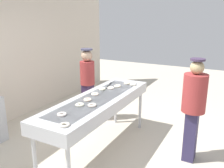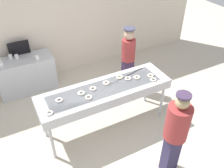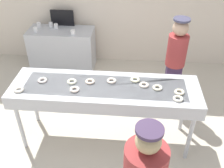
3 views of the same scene
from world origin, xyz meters
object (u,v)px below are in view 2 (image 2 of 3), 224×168
sugar_donut_8 (81,93)px  prep_counter (26,74)px  sugar_donut_2 (153,80)px  fryer_conveyor (105,92)px  sugar_donut_9 (59,100)px  sugar_donut_10 (151,75)px  paper_cup_1 (37,58)px  worker_baker (128,57)px  sugar_donut_7 (120,77)px  sugar_donut_1 (128,78)px  sugar_donut_5 (89,97)px  paper_cup_2 (1,65)px  sugar_donut_0 (106,83)px  customer_waiting (176,131)px  sugar_donut_6 (93,89)px  paper_cup_3 (17,57)px  sugar_donut_4 (137,77)px  sugar_donut_3 (49,113)px  menu_display (19,48)px  paper_cup_4 (10,57)px

sugar_donut_8 → prep_counter: 2.14m
sugar_donut_2 → fryer_conveyor: bearing=167.3°
sugar_donut_9 → prep_counter: bearing=97.8°
sugar_donut_10 → paper_cup_1: size_ratio=1.35×
sugar_donut_10 → worker_baker: (0.07, 0.97, -0.09)m
sugar_donut_7 → paper_cup_1: size_ratio=1.35×
sugar_donut_1 → paper_cup_1: bearing=127.0°
sugar_donut_1 → sugar_donut_9: same height
sugar_donut_5 → paper_cup_2: bearing=121.0°
sugar_donut_0 → customer_waiting: bearing=-74.9°
sugar_donut_8 → customer_waiting: customer_waiting is taller
sugar_donut_6 → worker_baker: 1.50m
paper_cup_2 → paper_cup_3: 0.41m
sugar_donut_4 → sugar_donut_7: 0.33m
fryer_conveyor → sugar_donut_0: sugar_donut_0 is taller
sugar_donut_5 → sugar_donut_0: bearing=27.5°
sugar_donut_3 → prep_counter: sugar_donut_3 is taller
fryer_conveyor → sugar_donut_8: (-0.45, 0.04, 0.11)m
sugar_donut_0 → menu_display: size_ratio=0.26×
sugar_donut_0 → menu_display: bearing=119.4°
fryer_conveyor → sugar_donut_8: sugar_donut_8 is taller
sugar_donut_6 → sugar_donut_8: 0.24m
prep_counter → paper_cup_3: (-0.11, 0.09, 0.47)m
sugar_donut_7 → paper_cup_2: 2.62m
paper_cup_2 → menu_display: 0.60m
sugar_donut_9 → customer_waiting: bearing=-47.0°
sugar_donut_3 → sugar_donut_6: same height
sugar_donut_9 → paper_cup_3: bearing=100.4°
sugar_donut_7 → paper_cup_4: size_ratio=1.35×
sugar_donut_9 → sugar_donut_4: bearing=-1.4°
sugar_donut_3 → sugar_donut_9: (0.24, 0.24, 0.00)m
sugar_donut_10 → customer_waiting: bearing=-109.5°
sugar_donut_7 → sugar_donut_8: 0.85m
sugar_donut_6 → prep_counter: size_ratio=0.09×
sugar_donut_5 → paper_cup_1: bearing=102.9°
sugar_donut_9 → customer_waiting: (1.34, -1.44, -0.05)m
sugar_donut_9 → paper_cup_2: bearing=111.7°
sugar_donut_0 → sugar_donut_6: 0.29m
fryer_conveyor → sugar_donut_2: bearing=-12.7°
prep_counter → menu_display: (0.00, 0.25, 0.59)m
sugar_donut_8 → paper_cup_2: (-1.13, 1.84, -0.09)m
paper_cup_4 → sugar_donut_5: bearing=-66.8°
paper_cup_1 → paper_cup_3: size_ratio=1.00×
sugar_donut_9 → menu_display: menu_display is taller
sugar_donut_9 → sugar_donut_2: bearing=-7.8°
sugar_donut_2 → sugar_donut_8: same height
sugar_donut_9 → sugar_donut_10: 1.82m
fryer_conveyor → sugar_donut_2: size_ratio=20.07×
paper_cup_2 → paper_cup_4: size_ratio=1.00×
sugar_donut_4 → sugar_donut_10: bearing=-14.4°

